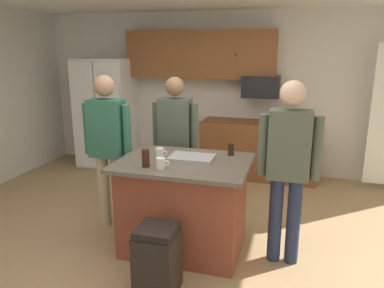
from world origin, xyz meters
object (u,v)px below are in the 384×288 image
microwave_over_range (261,87)px  serving_tray (192,158)px  trash_bin (157,260)px  kitchen_island (184,205)px  glass_dark_ale (146,158)px  mug_ceramic_white (161,163)px  person_guest_left (288,161)px  person_host_foreground (108,142)px  mug_blue_stoneware (160,153)px  person_elder_center (175,137)px  refrigerator (107,113)px  tumbler_amber (231,149)px

microwave_over_range → serving_tray: 2.48m
microwave_over_range → trash_bin: size_ratio=0.92×
kitchen_island → trash_bin: kitchen_island is taller
glass_dark_ale → mug_ceramic_white: size_ratio=1.26×
serving_tray → trash_bin: 1.06m
person_guest_left → person_host_foreground: person_guest_left is taller
mug_blue_stoneware → person_guest_left: bearing=0.6°
kitchen_island → person_guest_left: (1.00, 0.03, 0.55)m
kitchen_island → mug_ceramic_white: mug_ceramic_white is taller
person_host_foreground → serving_tray: (1.03, -0.19, -0.05)m
mug_ceramic_white → trash_bin: size_ratio=0.21×
mug_blue_stoneware → person_elder_center: bearing=96.8°
mug_ceramic_white → mug_blue_stoneware: (-0.13, 0.31, 0.00)m
glass_dark_ale → mug_ceramic_white: bearing=-6.3°
refrigerator → person_elder_center: bearing=-41.3°
person_elder_center → person_host_foreground: size_ratio=0.97×
microwave_over_range → mug_blue_stoneware: microwave_over_range is taller
person_host_foreground → mug_ceramic_white: size_ratio=13.43×
mug_ceramic_white → serving_tray: mug_ceramic_white is taller
person_elder_center → mug_ceramic_white: person_elder_center is taller
mug_ceramic_white → trash_bin: mug_ceramic_white is taller
kitchen_island → serving_tray: 0.50m
tumbler_amber → serving_tray: bearing=-141.1°
person_guest_left → person_host_foreground: size_ratio=1.01×
person_guest_left → serving_tray: person_guest_left is taller
kitchen_island → glass_dark_ale: (-0.29, -0.27, 0.55)m
mug_blue_stoneware → serving_tray: 0.33m
kitchen_island → tumbler_amber: bearing=38.4°
refrigerator → microwave_over_range: bearing=2.6°
mug_ceramic_white → person_elder_center: bearing=101.5°
microwave_over_range → kitchen_island: (-0.49, -2.45, -0.97)m
microwave_over_range → person_guest_left: person_guest_left is taller
microwave_over_range → person_host_foreground: bearing=-123.3°
person_guest_left → trash_bin: size_ratio=2.90×
person_elder_center → glass_dark_ale: bearing=-20.8°
refrigerator → trash_bin: size_ratio=3.04×
microwave_over_range → mug_blue_stoneware: bearing=-107.1°
microwave_over_range → serving_tray: size_ratio=1.27×
mug_ceramic_white → mug_blue_stoneware: bearing=112.6°
person_elder_center → mug_blue_stoneware: size_ratio=13.82×
kitchen_island → mug_blue_stoneware: mug_blue_stoneware is taller
microwave_over_range → mug_ceramic_white: (-0.62, -2.74, -0.44)m
refrigerator → trash_bin: (2.11, -3.09, -0.63)m
serving_tray → trash_bin: size_ratio=0.72×
person_guest_left → glass_dark_ale: 1.33m
person_host_foreground → mug_ceramic_white: bearing=-18.5°
refrigerator → tumbler_amber: refrigerator is taller
person_host_foreground → mug_blue_stoneware: person_host_foreground is taller
glass_dark_ale → serving_tray: 0.49m
mug_blue_stoneware → tumbler_amber: bearing=24.8°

